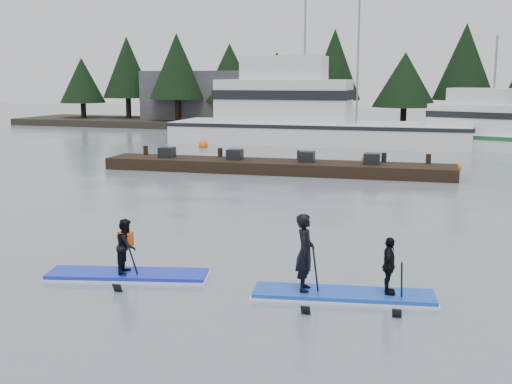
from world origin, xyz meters
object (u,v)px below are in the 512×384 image
(floating_dock, at_px, (275,167))
(paddleboard_solo, at_px, (127,261))
(fishing_boat_large, at_px, (309,131))
(paddleboard_duo, at_px, (340,273))
(fishing_boat_medium, at_px, (495,141))

(floating_dock, distance_m, paddleboard_solo, 16.61)
(fishing_boat_large, height_order, paddleboard_duo, fishing_boat_large)
(fishing_boat_large, height_order, fishing_boat_medium, fishing_boat_large)
(fishing_boat_large, distance_m, paddleboard_duo, 31.03)
(paddleboard_duo, bearing_deg, fishing_boat_medium, 72.19)
(fishing_boat_large, relative_size, fishing_boat_medium, 1.52)
(fishing_boat_medium, bearing_deg, paddleboard_duo, -81.27)
(fishing_boat_medium, height_order, floating_dock, fishing_boat_medium)
(paddleboard_duo, bearing_deg, paddleboard_solo, 172.03)
(fishing_boat_medium, xyz_separation_m, paddleboard_duo, (-3.84, -29.95, -0.01))
(fishing_boat_large, xyz_separation_m, paddleboard_solo, (3.23, -30.18, -0.46))
(fishing_boat_medium, xyz_separation_m, paddleboard_solo, (-8.65, -30.16, -0.15))
(floating_dock, bearing_deg, paddleboard_solo, -88.69)
(fishing_boat_medium, height_order, paddleboard_solo, fishing_boat_medium)
(paddleboard_duo, bearing_deg, floating_dock, 100.65)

